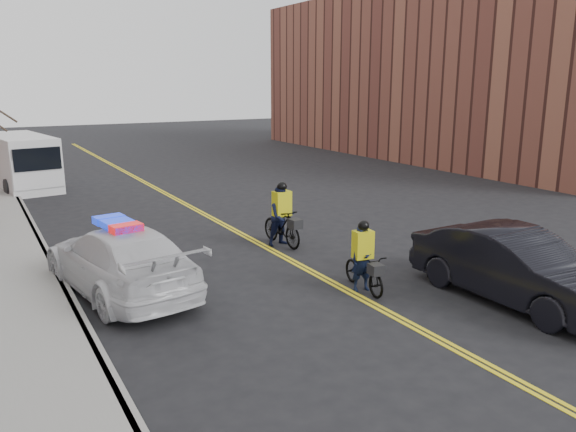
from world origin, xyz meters
The scene contains 10 objects.
ground centered at (0.00, 0.00, 0.00)m, with size 120.00×120.00×0.00m, color black.
center_line_left centered at (-0.08, 8.00, 0.01)m, with size 0.10×60.00×0.01m, color yellow.
center_line_right centered at (0.08, 8.00, 0.01)m, with size 0.10×60.00×0.01m, color yellow.
curb centered at (-6.00, 8.00, 0.07)m, with size 0.20×60.00×0.15m, color gray.
building_across centered at (22.00, 18.00, 5.50)m, with size 12.00×30.00×11.00m, color brown.
police_cruiser centered at (-4.79, 1.87, 0.82)m, with size 3.04×5.85×1.78m.
dark_sedan centered at (2.97, -3.34, 0.85)m, with size 1.79×5.13×1.69m, color black.
cargo_van centered at (-5.47, 18.09, 1.23)m, with size 3.02×6.28×2.53m.
cyclist_near centered at (0.34, -1.02, 0.61)m, with size 0.86×1.87×1.77m.
cyclist_far centered at (0.56, 3.38, 0.80)m, with size 0.95×2.03×2.02m.
Camera 1 is at (-7.69, -11.39, 4.98)m, focal length 35.00 mm.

